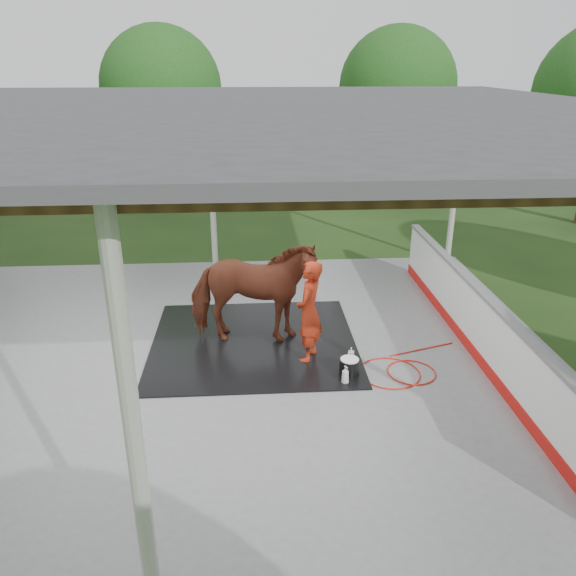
{
  "coord_description": "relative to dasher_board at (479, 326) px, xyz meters",
  "views": [
    {
      "loc": [
        0.89,
        -8.11,
        4.68
      ],
      "look_at": [
        1.48,
        0.67,
        1.08
      ],
      "focal_mm": 35.0,
      "sensor_mm": 36.0,
      "label": 1
    }
  ],
  "objects": [
    {
      "name": "rubber_mat",
      "position": [
        -3.72,
        0.7,
        -0.53
      ],
      "size": [
        3.54,
        3.32,
        0.03
      ],
      "primitive_type": "cube",
      "color": "black",
      "rests_on": "concrete_slab"
    },
    {
      "name": "pavilion_structure",
      "position": [
        -4.6,
        -0.0,
        3.37
      ],
      "size": [
        12.6,
        10.6,
        4.05
      ],
      "color": "beige",
      "rests_on": "ground"
    },
    {
      "name": "soap_bottle_a",
      "position": [
        -2.34,
        -0.75,
        -0.39
      ],
      "size": [
        0.15,
        0.15,
        0.3
      ],
      "primitive_type": "imported",
      "rotation": [
        0.0,
        0.0,
        0.44
      ],
      "color": "silver",
      "rests_on": "concrete_slab"
    },
    {
      "name": "tree_belt",
      "position": [
        -4.3,
        0.9,
        3.2
      ],
      "size": [
        28.0,
        28.0,
        5.8
      ],
      "color": "#382314",
      "rests_on": "ground"
    },
    {
      "name": "dasher_board",
      "position": [
        0.0,
        0.0,
        0.0
      ],
      "size": [
        0.16,
        8.0,
        1.15
      ],
      "color": "red",
      "rests_on": "concrete_slab"
    },
    {
      "name": "hose_coil",
      "position": [
        -1.43,
        -0.49,
        -0.53
      ],
      "size": [
        1.83,
        1.43,
        0.02
      ],
      "color": "red",
      "rests_on": "concrete_slab"
    },
    {
      "name": "ground",
      "position": [
        -4.6,
        0.0,
        -0.59
      ],
      "size": [
        100.0,
        100.0,
        0.0
      ],
      "primitive_type": "plane",
      "color": "#1E3814"
    },
    {
      "name": "soap_bottle_b",
      "position": [
        -2.11,
        0.0,
        -0.44
      ],
      "size": [
        0.12,
        0.12,
        0.21
      ],
      "primitive_type": "imported",
      "rotation": [
        0.0,
        0.0,
        -0.3
      ],
      "color": "#338CD8",
      "rests_on": "concrete_slab"
    },
    {
      "name": "concrete_slab",
      "position": [
        -4.6,
        0.0,
        -0.57
      ],
      "size": [
        12.0,
        10.0,
        0.05
      ],
      "primitive_type": "cube",
      "color": "slate",
      "rests_on": "ground"
    },
    {
      "name": "horse",
      "position": [
        -3.72,
        0.7,
        0.41
      ],
      "size": [
        2.27,
        1.18,
        1.86
      ],
      "primitive_type": "imported",
      "rotation": [
        0.0,
        0.0,
        1.49
      ],
      "color": "brown",
      "rests_on": "rubber_mat"
    },
    {
      "name": "wash_bucket",
      "position": [
        -2.23,
        -0.51,
        -0.39
      ],
      "size": [
        0.31,
        0.31,
        0.29
      ],
      "color": "black",
      "rests_on": "concrete_slab"
    },
    {
      "name": "handler",
      "position": [
        -2.82,
        0.07,
        0.31
      ],
      "size": [
        0.62,
        0.73,
        1.71
      ],
      "primitive_type": "imported",
      "rotation": [
        0.0,
        0.0,
        -1.96
      ],
      "color": "#B22A12",
      "rests_on": "concrete_slab"
    }
  ]
}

